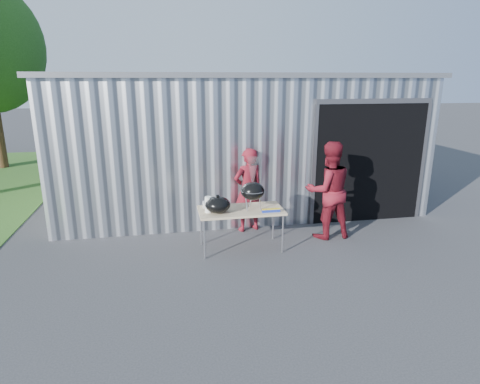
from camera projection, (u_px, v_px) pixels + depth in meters
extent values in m
plane|color=#323234|center=(228.00, 267.00, 6.60)|extent=(80.00, 80.00, 0.00)
cube|color=silver|center=(230.00, 136.00, 10.78)|extent=(8.00, 6.00, 3.00)
cube|color=slate|center=(229.00, 76.00, 10.36)|extent=(8.20, 6.20, 0.10)
cube|color=black|center=(357.00, 159.00, 9.00)|extent=(2.40, 1.20, 2.50)
cube|color=#4C4C51|center=(375.00, 101.00, 8.10)|extent=(2.52, 0.08, 0.10)
cube|color=tan|center=(241.00, 210.00, 7.12)|extent=(1.50, 0.75, 0.04)
cylinder|color=silver|center=(205.00, 239.00, 6.80)|extent=(0.03, 0.03, 0.71)
cylinder|color=silver|center=(283.00, 234.00, 7.05)|extent=(0.03, 0.03, 0.71)
cylinder|color=silver|center=(201.00, 227.00, 7.40)|extent=(0.03, 0.03, 0.71)
cylinder|color=silver|center=(273.00, 222.00, 7.64)|extent=(0.03, 0.03, 0.71)
ellipsoid|color=black|center=(253.00, 191.00, 7.04)|extent=(0.42, 0.42, 0.32)
cylinder|color=silver|center=(253.00, 190.00, 7.03)|extent=(0.43, 0.43, 0.02)
cylinder|color=silver|center=(253.00, 190.00, 7.03)|extent=(0.40, 0.40, 0.01)
cylinder|color=silver|center=(251.00, 200.00, 7.23)|extent=(0.02, 0.02, 0.24)
cylinder|color=silver|center=(247.00, 204.00, 7.01)|extent=(0.02, 0.02, 0.24)
cylinder|color=silver|center=(260.00, 203.00, 7.05)|extent=(0.02, 0.02, 0.24)
cylinder|color=#BF5944|center=(245.00, 189.00, 7.00)|extent=(0.02, 0.14, 0.02)
cylinder|color=#BF5944|center=(247.00, 189.00, 7.01)|extent=(0.02, 0.14, 0.02)
cylinder|color=#BF5944|center=(249.00, 189.00, 7.01)|extent=(0.02, 0.14, 0.02)
cylinder|color=#BF5944|center=(251.00, 189.00, 7.02)|extent=(0.02, 0.14, 0.02)
cylinder|color=#BF5944|center=(253.00, 189.00, 7.02)|extent=(0.02, 0.14, 0.02)
cylinder|color=#BF5944|center=(254.00, 189.00, 7.03)|extent=(0.02, 0.14, 0.02)
cylinder|color=#BF5944|center=(256.00, 189.00, 7.04)|extent=(0.02, 0.14, 0.02)
cylinder|color=#BF5944|center=(258.00, 189.00, 7.04)|extent=(0.02, 0.14, 0.02)
cylinder|color=#BF5944|center=(260.00, 189.00, 7.05)|extent=(0.02, 0.14, 0.02)
cone|color=silver|center=(253.00, 173.00, 6.95)|extent=(0.20, 0.20, 0.55)
ellipsoid|color=black|center=(218.00, 205.00, 6.91)|extent=(0.44, 0.44, 0.29)
cylinder|color=black|center=(218.00, 196.00, 6.86)|extent=(0.05, 0.05, 0.03)
cylinder|color=white|center=(208.00, 204.00, 6.93)|extent=(0.12, 0.12, 0.28)
cube|color=white|center=(209.00, 204.00, 7.23)|extent=(0.20, 0.15, 0.10)
cube|color=navy|center=(271.00, 211.00, 6.96)|extent=(0.32, 0.06, 0.05)
cube|color=yellow|center=(271.00, 209.00, 6.95)|extent=(0.32, 0.06, 0.01)
imported|color=maroon|center=(248.00, 190.00, 8.00)|extent=(0.70, 0.56, 1.69)
imported|color=maroon|center=(328.00, 190.00, 7.63)|extent=(0.94, 0.75, 1.88)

